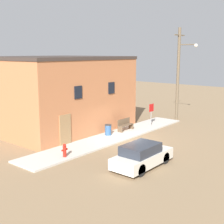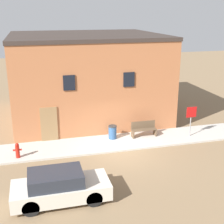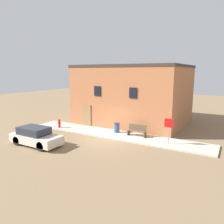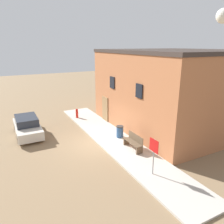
{
  "view_description": "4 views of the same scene",
  "coord_description": "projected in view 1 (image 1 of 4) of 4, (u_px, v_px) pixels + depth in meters",
  "views": [
    {
      "loc": [
        -17.71,
        -13.28,
        6.35
      ],
      "look_at": [
        -0.19,
        1.24,
        2.0
      ],
      "focal_mm": 50.0,
      "sensor_mm": 36.0,
      "label": 1
    },
    {
      "loc": [
        -4.52,
        -15.4,
        7.6
      ],
      "look_at": [
        -0.19,
        1.24,
        2.0
      ],
      "focal_mm": 50.0,
      "sensor_mm": 36.0,
      "label": 2
    },
    {
      "loc": [
        8.88,
        -14.61,
        5.39
      ],
      "look_at": [
        -0.19,
        1.24,
        2.0
      ],
      "focal_mm": 35.0,
      "sensor_mm": 36.0,
      "label": 3
    },
    {
      "loc": [
        12.4,
        -5.34,
        6.36
      ],
      "look_at": [
        -0.19,
        1.24,
        2.0
      ],
      "focal_mm": 35.0,
      "sensor_mm": 36.0,
      "label": 4
    }
  ],
  "objects": [
    {
      "name": "fire_hydrant",
      "position": [
        65.0,
        150.0,
        18.91
      ],
      "size": [
        0.46,
        0.22,
        0.83
      ],
      "color": "red",
      "rests_on": "sidewalk"
    },
    {
      "name": "trash_bin",
      "position": [
        108.0,
        130.0,
        23.91
      ],
      "size": [
        0.51,
        0.51,
        0.83
      ],
      "color": "#2D517F",
      "rests_on": "sidewalk"
    },
    {
      "name": "stop_sign",
      "position": [
        151.0,
        111.0,
        26.86
      ],
      "size": [
        0.66,
        0.06,
        1.9
      ],
      "color": "gray",
      "rests_on": "sidewalk"
    },
    {
      "name": "parked_car",
      "position": [
        142.0,
        156.0,
        17.48
      ],
      "size": [
        4.03,
        1.66,
        1.36
      ],
      "color": "black",
      "rests_on": "ground"
    },
    {
      "name": "utility_pole",
      "position": [
        179.0,
        72.0,
        29.31
      ],
      "size": [
        1.8,
        1.96,
        8.62
      ],
      "color": "brown",
      "rests_on": "ground"
    },
    {
      "name": "bench",
      "position": [
        125.0,
        125.0,
        25.33
      ],
      "size": [
        1.56,
        0.44,
        0.95
      ],
      "color": "brown",
      "rests_on": "sidewalk"
    },
    {
      "name": "brick_building",
      "position": [
        56.0,
        93.0,
        26.29
      ],
      "size": [
        10.54,
        9.3,
        6.04
      ],
      "color": "#B26B42",
      "rests_on": "ground"
    },
    {
      "name": "sidewalk",
      "position": [
        114.0,
        137.0,
        23.68
      ],
      "size": [
        16.42,
        2.48,
        0.11
      ],
      "color": "#BCB7AD",
      "rests_on": "ground"
    },
    {
      "name": "ground_plane",
      "position": [
        127.0,
        140.0,
        22.91
      ],
      "size": [
        80.0,
        80.0,
        0.0
      ],
      "primitive_type": "plane",
      "color": "#846B4C"
    }
  ]
}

